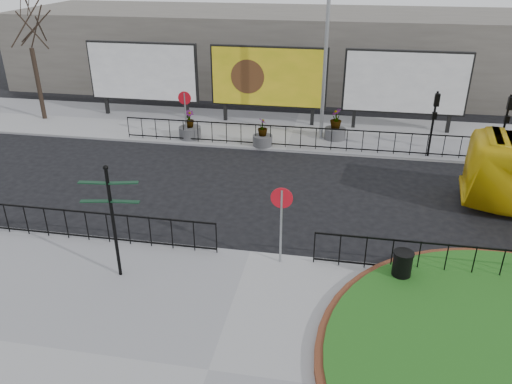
% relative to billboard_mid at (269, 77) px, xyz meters
% --- Properties ---
extents(ground, '(90.00, 90.00, 0.00)m').
position_rel_billboard_mid_xyz_m(ground, '(1.50, -12.97, -2.60)').
color(ground, black).
rests_on(ground, ground).
extents(pavement_near, '(30.00, 10.00, 0.12)m').
position_rel_billboard_mid_xyz_m(pavement_near, '(1.50, -17.97, -2.54)').
color(pavement_near, gray).
rests_on(pavement_near, ground).
extents(pavement_far, '(44.00, 6.00, 0.12)m').
position_rel_billboard_mid_xyz_m(pavement_far, '(1.50, -0.97, -2.54)').
color(pavement_far, gray).
rests_on(pavement_far, ground).
extents(railing_near_left, '(10.00, 0.10, 1.10)m').
position_rel_billboard_mid_xyz_m(railing_near_left, '(-4.50, -13.27, -1.93)').
color(railing_near_left, black).
rests_on(railing_near_left, pavement_near).
extents(railing_near_right, '(9.00, 0.10, 1.10)m').
position_rel_billboard_mid_xyz_m(railing_near_right, '(8.00, -13.27, -1.93)').
color(railing_near_right, black).
rests_on(railing_near_right, pavement_near).
extents(railing_far, '(18.00, 0.10, 1.10)m').
position_rel_billboard_mid_xyz_m(railing_far, '(2.50, -3.67, -1.93)').
color(railing_far, black).
rests_on(railing_far, pavement_far).
extents(speed_sign_far, '(0.64, 0.07, 2.47)m').
position_rel_billboard_mid_xyz_m(speed_sign_far, '(-3.50, -3.57, -0.68)').
color(speed_sign_far, gray).
rests_on(speed_sign_far, pavement_far).
extents(speed_sign_near, '(0.64, 0.07, 2.47)m').
position_rel_billboard_mid_xyz_m(speed_sign_near, '(2.50, -13.37, -0.68)').
color(speed_sign_near, gray).
rests_on(speed_sign_near, pavement_near).
extents(billboard_left, '(6.20, 0.31, 4.10)m').
position_rel_billboard_mid_xyz_m(billboard_left, '(-7.00, 0.00, 0.00)').
color(billboard_left, black).
rests_on(billboard_left, pavement_far).
extents(billboard_mid, '(6.20, 0.31, 4.10)m').
position_rel_billboard_mid_xyz_m(billboard_mid, '(0.00, 0.00, 0.00)').
color(billboard_mid, black).
rests_on(billboard_mid, pavement_far).
extents(billboard_right, '(6.20, 0.31, 4.10)m').
position_rel_billboard_mid_xyz_m(billboard_right, '(7.00, 0.00, 0.00)').
color(billboard_right, black).
rests_on(billboard_right, pavement_far).
extents(lamp_post, '(0.74, 0.18, 9.23)m').
position_rel_billboard_mid_xyz_m(lamp_post, '(3.01, -1.97, 2.23)').
color(lamp_post, gray).
rests_on(lamp_post, pavement_far).
extents(signal_pole_a, '(0.22, 0.26, 3.00)m').
position_rel_billboard_mid_xyz_m(signal_pole_a, '(8.00, -3.63, -0.50)').
color(signal_pole_a, black).
rests_on(signal_pole_a, pavement_far).
extents(signal_pole_b, '(0.22, 0.26, 3.00)m').
position_rel_billboard_mid_xyz_m(signal_pole_b, '(11.00, -3.63, -0.50)').
color(signal_pole_b, black).
rests_on(signal_pole_b, pavement_far).
extents(tree_left, '(2.00, 2.00, 7.00)m').
position_rel_billboard_mid_xyz_m(tree_left, '(-12.50, -1.47, 1.02)').
color(tree_left, '#2D2119').
rests_on(tree_left, pavement_far).
extents(building_backdrop, '(40.00, 10.00, 5.00)m').
position_rel_billboard_mid_xyz_m(building_backdrop, '(1.50, 9.03, -0.10)').
color(building_backdrop, '#69625C').
rests_on(building_backdrop, ground).
extents(fingerpost_sign, '(1.62, 0.49, 3.45)m').
position_rel_billboard_mid_xyz_m(fingerpost_sign, '(-1.99, -14.86, -0.40)').
color(fingerpost_sign, black).
rests_on(fingerpost_sign, pavement_near).
extents(litter_bin, '(0.58, 0.58, 0.96)m').
position_rel_billboard_mid_xyz_m(litter_bin, '(6.00, -13.74, -2.00)').
color(litter_bin, black).
rests_on(litter_bin, pavement_near).
extents(planter_a, '(1.10, 1.10, 1.42)m').
position_rel_billboard_mid_xyz_m(planter_a, '(-3.46, -3.18, -2.04)').
color(planter_a, '#4C4C4F').
rests_on(planter_a, pavement_far).
extents(planter_b, '(0.95, 0.95, 1.35)m').
position_rel_billboard_mid_xyz_m(planter_b, '(0.30, -3.57, -2.03)').
color(planter_b, '#4C4C4F').
rests_on(planter_b, pavement_far).
extents(planter_c, '(1.04, 1.04, 1.54)m').
position_rel_billboard_mid_xyz_m(planter_c, '(3.70, -1.98, -1.94)').
color(planter_c, '#4C4C4F').
rests_on(planter_c, pavement_far).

